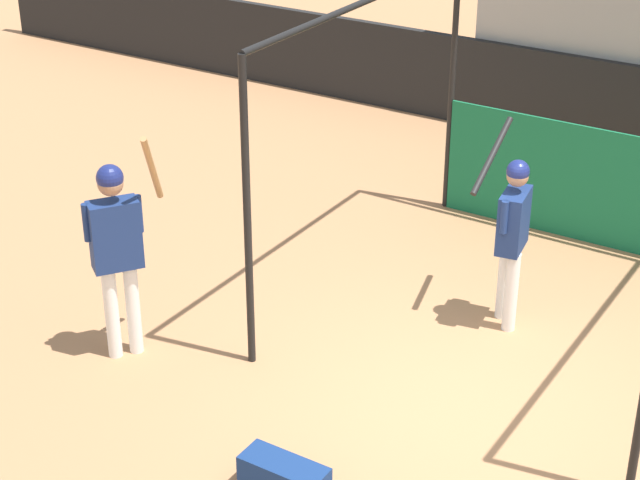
# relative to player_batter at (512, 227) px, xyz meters

# --- Properties ---
(ground_plane) EXTENTS (60.00, 60.00, 0.00)m
(ground_plane) POSITION_rel_player_batter_xyz_m (0.29, -1.56, -1.04)
(ground_plane) COLOR #A8754C
(batting_cage) EXTENTS (3.62, 4.11, 2.96)m
(batting_cage) POSITION_rel_player_batter_xyz_m (0.07, 1.41, 0.25)
(batting_cage) COLOR black
(batting_cage) RESTS_ON ground
(player_batter) EXTENTS (0.54, 0.89, 1.90)m
(player_batter) POSITION_rel_player_batter_xyz_m (0.00, 0.00, 0.00)
(player_batter) COLOR white
(player_batter) RESTS_ON ground
(player_waiting) EXTENTS (0.61, 0.81, 2.22)m
(player_waiting) POSITION_rel_player_batter_xyz_m (-2.77, -2.40, 0.13)
(player_waiting) COLOR white
(player_waiting) RESTS_ON ground
(equipment_bag) EXTENTS (0.70, 0.28, 0.28)m
(equipment_bag) POSITION_rel_player_batter_xyz_m (-0.42, -3.26, -0.90)
(equipment_bag) COLOR navy
(equipment_bag) RESTS_ON ground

